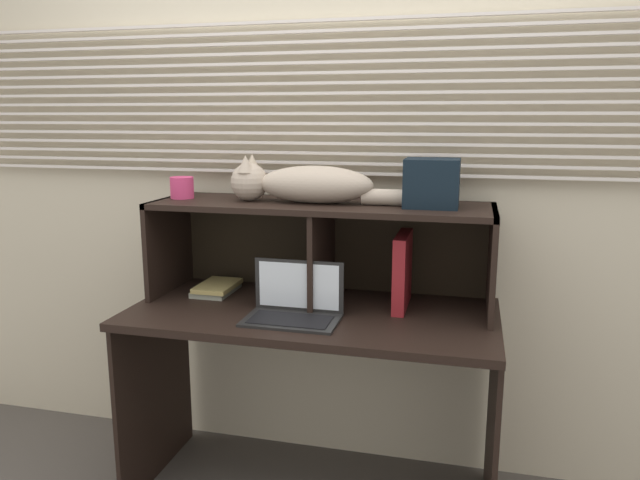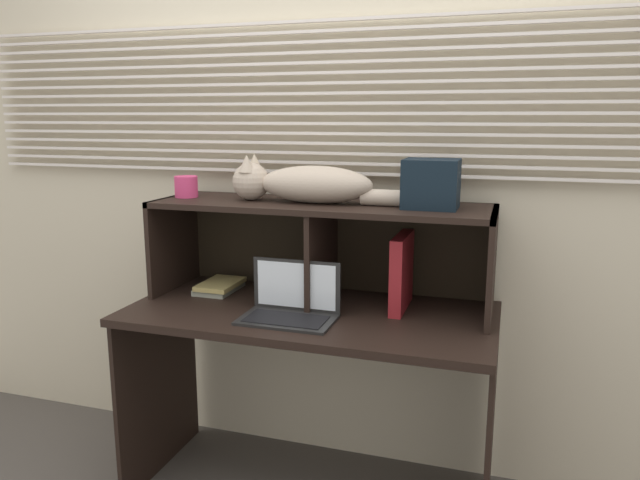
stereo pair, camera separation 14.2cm
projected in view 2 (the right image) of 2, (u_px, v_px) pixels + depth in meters
name	position (u px, v px, depth m)	size (l,w,h in m)	color
back_panel_with_blinds	(338.00, 171.00, 2.52)	(4.40, 0.08, 2.50)	beige
desk	(310.00, 349.00, 2.31)	(1.37, 0.66, 0.77)	black
hutch_shelf_unit	(323.00, 230.00, 2.36)	(1.31, 0.39, 0.39)	black
cat	(305.00, 184.00, 2.32)	(0.80, 0.17, 0.18)	#B9A895
laptop	(290.00, 306.00, 2.18)	(0.34, 0.21, 0.20)	black
binder_upright	(402.00, 272.00, 2.27)	(0.05, 0.26, 0.28)	maroon
book_stack	(220.00, 286.00, 2.52)	(0.15, 0.22, 0.04)	gray
small_basket	(186.00, 187.00, 2.47)	(0.09, 0.09, 0.09)	#D33C71
storage_box	(431.00, 184.00, 2.17)	(0.20, 0.17, 0.18)	black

